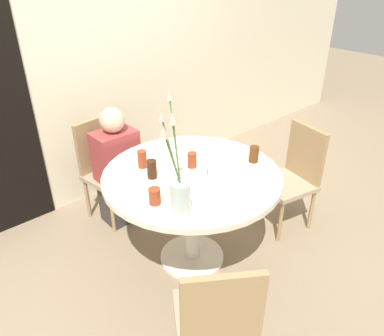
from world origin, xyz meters
name	(u,v)px	position (x,y,z in m)	size (l,w,h in m)	color
ground_plane	(192,258)	(0.00, 0.00, 0.00)	(16.00, 16.00, 0.00)	#89755B
wall_back	(85,59)	(0.00, 1.36, 1.30)	(8.00, 0.05, 2.60)	beige
dining_table	(192,189)	(0.00, 0.00, 0.63)	(1.22, 1.22, 0.76)	beige
chair_right_flank	(105,165)	(-0.14, 0.96, 0.49)	(0.45, 0.45, 0.88)	#9E896B
chair_left_flank	(217,319)	(-0.55, -0.80, 0.49)	(0.56, 0.56, 0.88)	#9E896B
chair_far_back	(294,173)	(0.95, -0.21, 0.49)	(0.48, 0.48, 0.88)	#9E896B
birthday_cake	(207,181)	(-0.04, -0.19, 0.80)	(0.23, 0.23, 0.12)	white
flower_vase	(178,185)	(-0.37, -0.31, 0.96)	(0.22, 0.21, 0.70)	#B2C6C1
side_plate	(215,211)	(-0.20, -0.42, 0.77)	(0.18, 0.18, 0.01)	silver
drink_glass_0	(152,169)	(-0.24, 0.13, 0.83)	(0.06, 0.06, 0.13)	#33190C
drink_glass_1	(142,159)	(-0.20, 0.29, 0.83)	(0.06, 0.06, 0.12)	maroon
drink_glass_2	(254,154)	(0.44, -0.17, 0.82)	(0.07, 0.07, 0.12)	#51280F
drink_glass_3	(155,196)	(-0.40, -0.12, 0.81)	(0.07, 0.07, 0.10)	maroon
drink_glass_4	(192,160)	(0.06, 0.07, 0.82)	(0.06, 0.06, 0.11)	maroon
person_guest	(118,171)	(-0.12, 0.80, 0.49)	(0.34, 0.24, 1.04)	#383333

